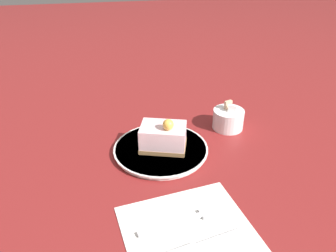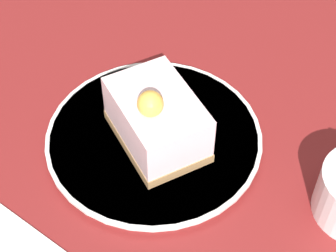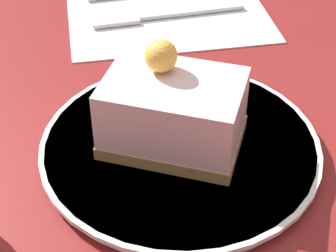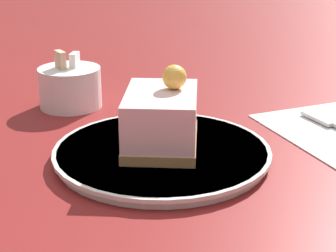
# 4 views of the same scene
# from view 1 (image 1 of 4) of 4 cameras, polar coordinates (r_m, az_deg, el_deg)

# --- Properties ---
(ground_plane) EXTENTS (4.00, 4.00, 0.00)m
(ground_plane) POSITION_cam_1_polar(r_m,az_deg,el_deg) (0.74, -0.95, -5.43)
(ground_plane) COLOR maroon
(plate) EXTENTS (0.22, 0.22, 0.01)m
(plate) POSITION_cam_1_polar(r_m,az_deg,el_deg) (0.76, -0.89, -4.01)
(plate) COLOR silver
(plate) RESTS_ON ground_plane
(cake_slice) EXTENTS (0.10, 0.12, 0.08)m
(cake_slice) POSITION_cam_1_polar(r_m,az_deg,el_deg) (0.74, -0.82, -1.87)
(cake_slice) COLOR #9E7547
(cake_slice) RESTS_ON plate
(napkin) EXTENTS (0.23, 0.24, 0.00)m
(napkin) POSITION_cam_1_polar(r_m,az_deg,el_deg) (0.58, 3.84, -18.24)
(napkin) COLOR white
(napkin) RESTS_ON ground_plane
(fork) EXTENTS (0.05, 0.17, 0.00)m
(fork) POSITION_cam_1_polar(r_m,az_deg,el_deg) (0.60, 4.14, -15.64)
(fork) COLOR silver
(fork) RESTS_ON napkin
(knife) EXTENTS (0.05, 0.17, 0.00)m
(knife) POSITION_cam_1_polar(r_m,az_deg,el_deg) (0.56, 3.45, -20.60)
(knife) COLOR silver
(knife) RESTS_ON napkin
(sugar_bowl) EXTENTS (0.08, 0.08, 0.07)m
(sugar_bowl) POSITION_cam_1_polar(r_m,az_deg,el_deg) (0.85, 10.44, 1.23)
(sugar_bowl) COLOR white
(sugar_bowl) RESTS_ON ground_plane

